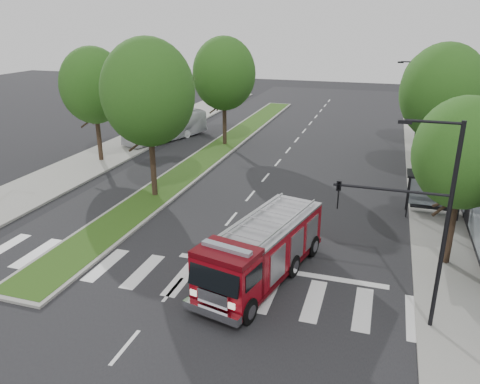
{
  "coord_description": "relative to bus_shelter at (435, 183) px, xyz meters",
  "views": [
    {
      "loc": [
        8.09,
        -19.9,
        11.1
      ],
      "look_at": [
        0.57,
        3.9,
        1.8
      ],
      "focal_mm": 35.0,
      "sensor_mm": 36.0,
      "label": 1
    }
  ],
  "objects": [
    {
      "name": "sidewalk_right",
      "position": [
        1.3,
        1.85,
        -1.96
      ],
      "size": [
        5.0,
        80.0,
        0.15
      ],
      "primitive_type": "cube",
      "color": "gray",
      "rests_on": "ground"
    },
    {
      "name": "ground",
      "position": [
        -11.2,
        -8.15,
        -2.04
      ],
      "size": [
        140.0,
        140.0,
        0.0
      ],
      "primitive_type": "plane",
      "color": "black",
      "rests_on": "ground"
    },
    {
      "name": "fire_engine",
      "position": [
        -7.77,
        -10.02,
        -0.65
      ],
      "size": [
        4.32,
        8.69,
        2.89
      ],
      "rotation": [
        0.0,
        0.0,
        -0.23
      ],
      "color": "#51040A",
      "rests_on": "ground"
    },
    {
      "name": "sidewalk_left",
      "position": [
        -25.7,
        1.85,
        -1.96
      ],
      "size": [
        5.0,
        80.0,
        0.15
      ],
      "primitive_type": "cube",
      "color": "gray",
      "rests_on": "ground"
    },
    {
      "name": "streetlight_right_near",
      "position": [
        -1.59,
        -11.65,
        2.63
      ],
      "size": [
        4.08,
        0.22,
        8.0
      ],
      "color": "black",
      "rests_on": "ground"
    },
    {
      "name": "tree_right_near",
      "position": [
        0.3,
        -6.15,
        3.47
      ],
      "size": [
        4.4,
        4.4,
        8.05
      ],
      "color": "black",
      "rests_on": "ground"
    },
    {
      "name": "tree_right_mid",
      "position": [
        0.3,
        5.85,
        4.45
      ],
      "size": [
        5.6,
        5.6,
        9.72
      ],
      "color": "black",
      "rests_on": "ground"
    },
    {
      "name": "tree_median_near",
      "position": [
        -17.2,
        -2.15,
        4.77
      ],
      "size": [
        5.8,
        5.8,
        10.16
      ],
      "color": "black",
      "rests_on": "ground"
    },
    {
      "name": "tree_left_mid",
      "position": [
        -25.2,
        3.85,
        4.12
      ],
      "size": [
        5.2,
        5.2,
        9.16
      ],
      "color": "black",
      "rests_on": "ground"
    },
    {
      "name": "city_bus",
      "position": [
        -23.2,
        12.01,
        -0.75
      ],
      "size": [
        5.33,
        9.45,
        2.59
      ],
      "primitive_type": "imported",
      "rotation": [
        0.0,
        0.0,
        -0.36
      ],
      "color": "silver",
      "rests_on": "ground"
    },
    {
      "name": "median",
      "position": [
        -17.2,
        9.85,
        -1.96
      ],
      "size": [
        3.0,
        50.0,
        0.15
      ],
      "color": "gray",
      "rests_on": "ground"
    },
    {
      "name": "tree_right_far",
      "position": [
        0.3,
        15.85,
        3.8
      ],
      "size": [
        5.0,
        5.0,
        8.73
      ],
      "color": "black",
      "rests_on": "ground"
    },
    {
      "name": "streetlight_right_far",
      "position": [
        -0.85,
        11.85,
        2.44
      ],
      "size": [
        2.11,
        0.2,
        8.0
      ],
      "color": "black",
      "rests_on": "ground"
    },
    {
      "name": "tree_median_far",
      "position": [
        -17.2,
        11.85,
        4.45
      ],
      "size": [
        5.6,
        5.6,
        9.72
      ],
      "color": "black",
      "rests_on": "ground"
    },
    {
      "name": "bus_shelter",
      "position": [
        0.0,
        0.0,
        0.0
      ],
      "size": [
        3.2,
        1.6,
        2.61
      ],
      "color": "black",
      "rests_on": "ground"
    }
  ]
}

